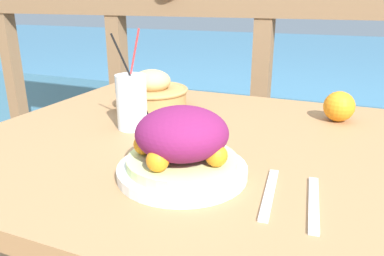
% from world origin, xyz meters
% --- Properties ---
extents(patio_table, '(1.06, 0.91, 0.73)m').
position_xyz_m(patio_table, '(0.00, 0.00, 0.64)').
color(patio_table, '#997047').
rests_on(patio_table, ground_plane).
extents(railing_fence, '(2.80, 0.08, 1.07)m').
position_xyz_m(railing_fence, '(-0.00, 0.72, 0.73)').
color(railing_fence, brown).
rests_on(railing_fence, ground_plane).
extents(sea_backdrop, '(12.00, 4.00, 0.54)m').
position_xyz_m(sea_backdrop, '(0.00, 3.22, 0.27)').
color(sea_backdrop, teal).
rests_on(sea_backdrop, ground_plane).
extents(salad_plate, '(0.24, 0.24, 0.13)m').
position_xyz_m(salad_plate, '(0.06, -0.19, 0.79)').
color(salad_plate, silver).
rests_on(salad_plate, patio_table).
extents(drink_glass, '(0.08, 0.08, 0.25)m').
position_xyz_m(drink_glass, '(-0.17, 0.01, 0.80)').
color(drink_glass, silver).
rests_on(drink_glass, patio_table).
extents(bread_basket, '(0.22, 0.22, 0.11)m').
position_xyz_m(bread_basket, '(-0.23, 0.21, 0.78)').
color(bread_basket, '#AD7F47').
rests_on(bread_basket, patio_table).
extents(fork, '(0.03, 0.18, 0.00)m').
position_xyz_m(fork, '(0.22, -0.20, 0.74)').
color(fork, silver).
rests_on(fork, patio_table).
extents(knife, '(0.03, 0.18, 0.00)m').
position_xyz_m(knife, '(0.30, -0.21, 0.74)').
color(knife, silver).
rests_on(knife, patio_table).
extents(orange_near_basket, '(0.08, 0.08, 0.08)m').
position_xyz_m(orange_near_basket, '(0.31, 0.28, 0.78)').
color(orange_near_basket, orange).
rests_on(orange_near_basket, patio_table).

